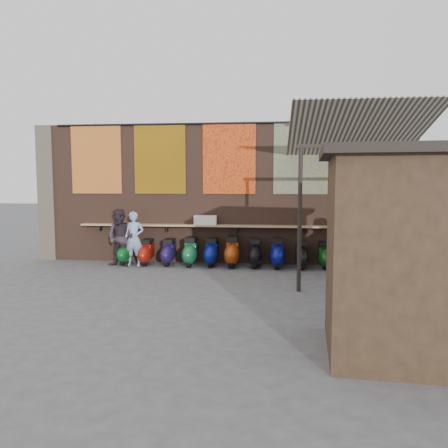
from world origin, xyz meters
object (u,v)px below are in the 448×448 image
object	(u,v)px
scooter_stool_5	(232,252)
scooter_stool_4	(212,252)
scooter_stool_7	(277,253)
scooter_stool_6	(255,253)
diner_right	(121,238)
shelf_box	(205,220)
market_stall	(425,258)
scooter_stool_3	(191,252)
shopper_tan	(351,243)
scooter_stool_2	(169,252)
shopper_navy	(392,246)
shopper_grey	(392,260)
scooter_stool_9	(324,255)
scooter_stool_8	(301,255)
diner_left	(134,239)
scooter_stool_1	(147,252)
scooter_stool_0	(126,252)

from	to	relation	value
scooter_stool_5	scooter_stool_4	bearing A→B (deg)	176.93
scooter_stool_4	scooter_stool_7	bearing A→B (deg)	-1.90
scooter_stool_6	diner_right	world-z (taller)	diner_right
shelf_box	scooter_stool_6	size ratio (longest dim) A/B	0.76
scooter_stool_4	market_stall	bearing A→B (deg)	-58.34
scooter_stool_3	shopper_tan	bearing A→B (deg)	-12.61
scooter_stool_2	shopper_navy	distance (m)	5.90
shopper_navy	shopper_grey	xyz separation A→B (m)	(-0.45, -1.78, -0.04)
scooter_stool_4	scooter_stool_9	bearing A→B (deg)	0.01
scooter_stool_4	market_stall	world-z (taller)	market_stall
scooter_stool_6	scooter_stool_7	size ratio (longest dim) A/B	0.97
scooter_stool_8	scooter_stool_3	bearing A→B (deg)	179.67
scooter_stool_3	diner_left	world-z (taller)	diner_left
scooter_stool_8	shopper_tan	distance (m)	1.54
scooter_stool_1	shopper_grey	xyz separation A→B (m)	(5.93, -2.89, 0.40)
scooter_stool_2	diner_left	bearing A→B (deg)	-166.86
diner_right	scooter_stool_6	bearing A→B (deg)	15.94
scooter_stool_5	scooter_stool_7	size ratio (longest dim) A/B	1.04
scooter_stool_7	shelf_box	bearing A→B (deg)	170.69
shelf_box	scooter_stool_4	xyz separation A→B (m)	(0.22, -0.27, -0.87)
scooter_stool_1	scooter_stool_0	bearing A→B (deg)	177.59
scooter_stool_3	scooter_stool_8	distance (m)	3.05
scooter_stool_6	scooter_stool_7	world-z (taller)	scooter_stool_7
shopper_grey	shelf_box	bearing A→B (deg)	-22.94
scooter_stool_0	diner_left	world-z (taller)	diner_left
shopper_grey	scooter_stool_5	bearing A→B (deg)	-25.88
scooter_stool_7	shopper_navy	bearing A→B (deg)	-21.75
diner_right	scooter_stool_1	bearing A→B (deg)	37.40
scooter_stool_0	scooter_stool_6	world-z (taller)	scooter_stool_6
scooter_stool_3	scooter_stool_8	world-z (taller)	scooter_stool_3
scooter_stool_7	market_stall	world-z (taller)	market_stall
scooter_stool_1	scooter_stool_7	distance (m)	3.66
scooter_stool_2	shopper_navy	size ratio (longest dim) A/B	0.48
scooter_stool_7	shopper_navy	distance (m)	2.96
scooter_stool_8	diner_right	bearing A→B (deg)	-176.67
scooter_stool_7	diner_right	bearing A→B (deg)	-176.08
scooter_stool_6	scooter_stool_8	world-z (taller)	scooter_stool_6
scooter_stool_1	diner_left	world-z (taller)	diner_left
scooter_stool_4	scooter_stool_5	distance (m)	0.59
scooter_stool_7	shopper_navy	world-z (taller)	shopper_navy
scooter_stool_5	shopper_grey	size ratio (longest dim) A/B	0.58
scooter_stool_0	scooter_stool_2	bearing A→B (deg)	1.35
shelf_box	diner_left	xyz separation A→B (m)	(-1.95, -0.47, -0.50)
scooter_stool_6	shopper_navy	distance (m)	3.53
scooter_stool_2	shopper_tan	xyz separation A→B (m)	(4.84, -1.01, 0.46)
scooter_stool_2	shopper_tan	world-z (taller)	shopper_tan
scooter_stool_0	shopper_navy	bearing A→B (deg)	-9.23
scooter_stool_8	scooter_stool_9	size ratio (longest dim) A/B	1.03
shelf_box	diner_right	bearing A→B (deg)	-164.60
scooter_stool_5	diner_right	bearing A→B (deg)	-173.99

